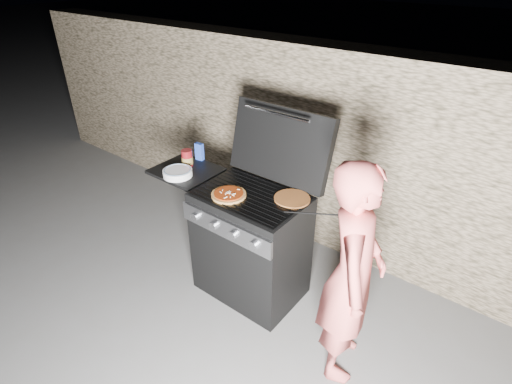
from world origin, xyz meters
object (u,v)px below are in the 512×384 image
Objects in this scene: pizza_topped at (229,194)px; sauce_jar at (187,158)px; gas_grill at (227,233)px; person at (352,275)px.

sauce_jar reaches higher than pizza_topped.
pizza_topped is 1.83× the size of sauce_jar.
sauce_jar is (-0.46, 0.06, 0.52)m from gas_grill.
person is at bearing -7.89° from gas_grill.
person reaches higher than pizza_topped.
pizza_topped reaches higher than gas_grill.
pizza_topped is 0.62m from sauce_jar.
gas_grill is 5.32× the size of pizza_topped.
person is (1.15, -0.16, 0.30)m from gas_grill.
sauce_jar is 0.09× the size of person.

